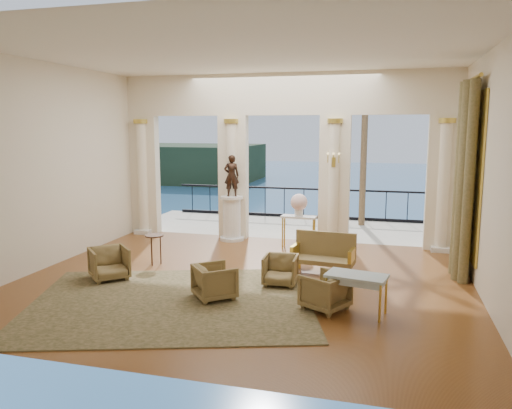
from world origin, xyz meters
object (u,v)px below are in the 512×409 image
(armchair_c, at_px, (325,289))
(console_table, at_px, (299,221))
(side_table, at_px, (154,239))
(armchair_b, at_px, (280,269))
(pedestal, at_px, (232,219))
(statue, at_px, (232,176))
(armchair_a, at_px, (109,262))
(game_table, at_px, (357,279))
(settee, at_px, (324,253))
(armchair_d, at_px, (215,280))

(armchair_c, bearing_deg, console_table, -134.51)
(side_table, bearing_deg, armchair_b, -13.48)
(pedestal, xyz_separation_m, statue, (0.00, -0.00, 1.20))
(console_table, bearing_deg, pedestal, 170.42)
(armchair_a, distance_m, game_table, 5.05)
(statue, bearing_deg, game_table, 108.34)
(pedestal, xyz_separation_m, side_table, (-0.95, -2.79, -0.01))
(pedestal, relative_size, console_table, 1.35)
(armchair_a, bearing_deg, statue, 27.47)
(armchair_a, height_order, side_table, armchair_a)
(statue, relative_size, side_table, 1.65)
(settee, xyz_separation_m, game_table, (0.82, -2.21, 0.18))
(armchair_a, height_order, armchair_b, armchair_a)
(armchair_d, xyz_separation_m, side_table, (-2.10, 1.82, 0.23))
(armchair_b, xyz_separation_m, pedestal, (-2.13, 3.53, 0.26))
(game_table, bearing_deg, armchair_c, -175.32)
(armchair_a, relative_size, armchair_b, 1.11)
(armchair_b, bearing_deg, console_table, 90.90)
(statue, xyz_separation_m, side_table, (-0.95, -2.79, -1.20))
(statue, xyz_separation_m, console_table, (1.94, -0.45, -1.09))
(armchair_a, height_order, game_table, armchair_a)
(armchair_a, bearing_deg, armchair_b, -35.42)
(armchair_c, bearing_deg, armchair_b, -107.85)
(armchair_c, distance_m, statue, 5.78)
(armchair_d, height_order, game_table, armchair_d)
(settee, height_order, pedestal, pedestal)
(armchair_d, xyz_separation_m, game_table, (2.53, -0.08, 0.26))
(game_table, bearing_deg, side_table, 169.07)
(game_table, height_order, side_table, side_table)
(settee, distance_m, pedestal, 3.78)
(armchair_c, bearing_deg, statue, -116.39)
(console_table, bearing_deg, statue, 170.42)
(settee, bearing_deg, armchair_c, -76.06)
(settee, relative_size, side_table, 2.01)
(armchair_d, distance_m, side_table, 2.79)
(settee, bearing_deg, console_table, 120.26)
(settee, xyz_separation_m, statue, (-2.85, 2.48, 1.36))
(armchair_b, height_order, armchair_c, armchair_c)
(console_table, relative_size, side_table, 1.34)
(settee, distance_m, console_table, 2.24)
(armchair_c, relative_size, settee, 0.51)
(armchair_a, relative_size, statue, 0.66)
(game_table, xyz_separation_m, statue, (-3.68, 4.69, 1.18))
(side_table, bearing_deg, settee, 4.67)
(game_table, bearing_deg, pedestal, 139.49)
(armchair_c, relative_size, armchair_d, 1.00)
(armchair_b, distance_m, console_table, 3.11)
(game_table, bearing_deg, armchair_d, -170.41)
(settee, height_order, console_table, settee)
(armchair_d, relative_size, side_table, 1.03)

